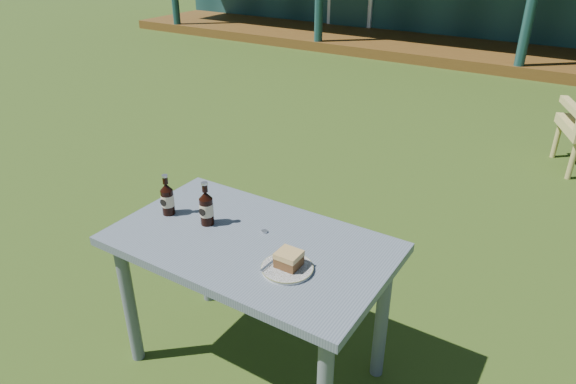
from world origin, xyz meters
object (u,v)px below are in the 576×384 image
Objects in this scene: plate at (287,268)px; cola_bottle_far at (167,198)px; cola_bottle_near at (206,208)px; cake_slice at (289,259)px; cafe_table at (251,260)px.

cola_bottle_far is (-0.70, 0.08, 0.07)m from plate.
cola_bottle_far is (-0.21, -0.03, -0.00)m from cola_bottle_near.
cafe_table is at bearing 161.19° from cake_slice.
cola_bottle_near is at bearing 168.02° from plate.
cola_bottle_near is (-0.24, 0.01, 0.18)m from cafe_table.
cake_slice is 0.70m from cola_bottle_far.
plate is 0.04m from cake_slice.
plate is 1.03× the size of cola_bottle_far.
cafe_table is 0.31m from cola_bottle_near.
cake_slice is (0.00, 0.01, 0.04)m from plate.
cake_slice is at bearing -10.80° from cola_bottle_near.
plate is at bearing -20.99° from cafe_table.
cola_bottle_near is 0.21m from cola_bottle_far.
cola_bottle_far is (-0.45, -0.02, 0.18)m from cafe_table.
cafe_table is at bearing 159.01° from plate.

